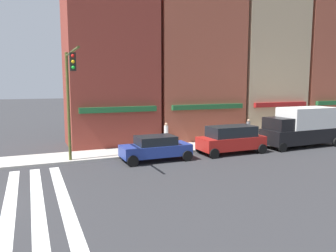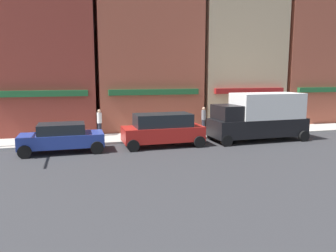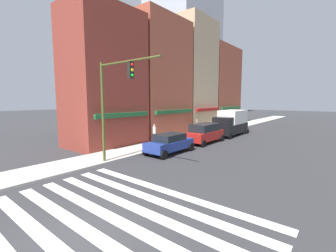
{
  "view_description": "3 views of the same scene",
  "coord_description": "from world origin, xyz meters",
  "px_view_note": "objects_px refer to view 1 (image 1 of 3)",
  "views": [
    {
      "loc": [
        2.99,
        -14.34,
        4.87
      ],
      "look_at": [
        11.66,
        6.0,
        2.0
      ],
      "focal_mm": 35.0,
      "sensor_mm": 36.0,
      "label": 1
    },
    {
      "loc": [
        10.96,
        -13.63,
        4.14
      ],
      "look_at": [
        16.24,
        4.7,
        1.2
      ],
      "focal_mm": 35.0,
      "sensor_mm": 36.0,
      "label": 2
    },
    {
      "loc": [
        -3.72,
        -6.39,
        4.28
      ],
      "look_at": [
        11.66,
        6.0,
        2.0
      ],
      "focal_mm": 24.0,
      "sensor_mm": 36.0,
      "label": 3
    }
  ],
  "objects_px": {
    "traffic_signal": "(70,88)",
    "suv_red": "(231,139)",
    "box_truck_black": "(301,126)",
    "pedestrian_grey_coat": "(248,129)",
    "sedan_blue": "(156,148)",
    "pedestrian_white_shirt": "(166,134)"
  },
  "relations": [
    {
      "from": "pedestrian_white_shirt",
      "to": "suv_red",
      "type": "bearing_deg",
      "value": 52.21
    },
    {
      "from": "pedestrian_white_shirt",
      "to": "pedestrian_grey_coat",
      "type": "xyz_separation_m",
      "value": [
        7.33,
        -0.39,
        0.0
      ]
    },
    {
      "from": "suv_red",
      "to": "pedestrian_white_shirt",
      "type": "xyz_separation_m",
      "value": [
        -3.38,
        3.75,
        0.04
      ]
    },
    {
      "from": "sedan_blue",
      "to": "suv_red",
      "type": "distance_m",
      "value": 5.67
    },
    {
      "from": "box_truck_black",
      "to": "pedestrian_grey_coat",
      "type": "distance_m",
      "value": 4.18
    },
    {
      "from": "traffic_signal",
      "to": "pedestrian_grey_coat",
      "type": "bearing_deg",
      "value": 10.93
    },
    {
      "from": "sedan_blue",
      "to": "traffic_signal",
      "type": "bearing_deg",
      "value": 173.79
    },
    {
      "from": "suv_red",
      "to": "pedestrian_grey_coat",
      "type": "height_order",
      "value": "suv_red"
    },
    {
      "from": "traffic_signal",
      "to": "pedestrian_white_shirt",
      "type": "bearing_deg",
      "value": 23.7
    },
    {
      "from": "sedan_blue",
      "to": "pedestrian_white_shirt",
      "type": "relative_size",
      "value": 2.49
    },
    {
      "from": "traffic_signal",
      "to": "suv_red",
      "type": "height_order",
      "value": "traffic_signal"
    },
    {
      "from": "sedan_blue",
      "to": "pedestrian_grey_coat",
      "type": "bearing_deg",
      "value": 19.05
    },
    {
      "from": "box_truck_black",
      "to": "pedestrian_grey_coat",
      "type": "xyz_separation_m",
      "value": [
        -2.44,
        3.36,
        -0.51
      ]
    },
    {
      "from": "suv_red",
      "to": "pedestrian_white_shirt",
      "type": "height_order",
      "value": "suv_red"
    },
    {
      "from": "box_truck_black",
      "to": "suv_red",
      "type": "bearing_deg",
      "value": 178.55
    },
    {
      "from": "pedestrian_white_shirt",
      "to": "traffic_signal",
      "type": "bearing_deg",
      "value": -56.09
    },
    {
      "from": "box_truck_black",
      "to": "pedestrian_white_shirt",
      "type": "relative_size",
      "value": 3.53
    },
    {
      "from": "pedestrian_white_shirt",
      "to": "pedestrian_grey_coat",
      "type": "bearing_deg",
      "value": 97.18
    },
    {
      "from": "traffic_signal",
      "to": "suv_red",
      "type": "bearing_deg",
      "value": -2.83
    },
    {
      "from": "sedan_blue",
      "to": "box_truck_black",
      "type": "bearing_deg",
      "value": -0.2
    },
    {
      "from": "pedestrian_white_shirt",
      "to": "pedestrian_grey_coat",
      "type": "relative_size",
      "value": 1.0
    },
    {
      "from": "sedan_blue",
      "to": "suv_red",
      "type": "bearing_deg",
      "value": -0.2
    }
  ]
}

